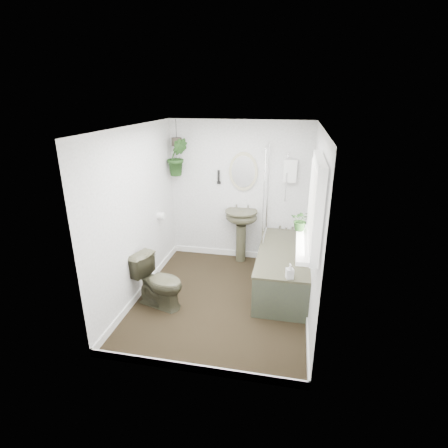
# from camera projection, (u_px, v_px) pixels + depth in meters

# --- Properties ---
(floor) EXTENTS (2.30, 2.80, 0.02)m
(floor) POSITION_uv_depth(u_px,v_px,m) (222.00, 299.00, 4.84)
(floor) COLOR black
(floor) RESTS_ON ground
(ceiling) EXTENTS (2.30, 2.80, 0.02)m
(ceiling) POSITION_uv_depth(u_px,v_px,m) (221.00, 126.00, 4.03)
(ceiling) COLOR white
(ceiling) RESTS_ON ground
(wall_back) EXTENTS (2.30, 0.02, 2.30)m
(wall_back) POSITION_uv_depth(u_px,v_px,m) (239.00, 192.00, 5.73)
(wall_back) COLOR white
(wall_back) RESTS_ON ground
(wall_front) EXTENTS (2.30, 0.02, 2.30)m
(wall_front) POSITION_uv_depth(u_px,v_px,m) (190.00, 273.00, 3.14)
(wall_front) COLOR white
(wall_front) RESTS_ON ground
(wall_left) EXTENTS (0.02, 2.80, 2.30)m
(wall_left) POSITION_uv_depth(u_px,v_px,m) (137.00, 215.00, 4.65)
(wall_left) COLOR white
(wall_left) RESTS_ON ground
(wall_right) EXTENTS (0.02, 2.80, 2.30)m
(wall_right) POSITION_uv_depth(u_px,v_px,m) (315.00, 227.00, 4.22)
(wall_right) COLOR white
(wall_right) RESTS_ON ground
(skirting) EXTENTS (2.30, 2.80, 0.10)m
(skirting) POSITION_uv_depth(u_px,v_px,m) (222.00, 296.00, 4.82)
(skirting) COLOR white
(skirting) RESTS_ON floor
(bathtub) EXTENTS (0.72, 1.72, 0.58)m
(bathtub) POSITION_uv_depth(u_px,v_px,m) (283.00, 269.00, 5.04)
(bathtub) COLOR #3F3E2B
(bathtub) RESTS_ON floor
(bath_screen) EXTENTS (0.04, 0.72, 1.40)m
(bath_screen) POSITION_uv_depth(u_px,v_px,m) (266.00, 193.00, 5.21)
(bath_screen) COLOR silver
(bath_screen) RESTS_ON bathtub
(shower_box) EXTENTS (0.20, 0.10, 0.35)m
(shower_box) POSITION_uv_depth(u_px,v_px,m) (290.00, 171.00, 5.37)
(shower_box) COLOR white
(shower_box) RESTS_ON wall_back
(oval_mirror) EXTENTS (0.46, 0.03, 0.62)m
(oval_mirror) POSITION_uv_depth(u_px,v_px,m) (243.00, 172.00, 5.56)
(oval_mirror) COLOR #B5AD89
(oval_mirror) RESTS_ON wall_back
(wall_sconce) EXTENTS (0.04, 0.04, 0.22)m
(wall_sconce) POSITION_uv_depth(u_px,v_px,m) (219.00, 177.00, 5.66)
(wall_sconce) COLOR black
(wall_sconce) RESTS_ON wall_back
(toilet_roll_holder) EXTENTS (0.11, 0.11, 0.11)m
(toilet_roll_holder) POSITION_uv_depth(u_px,v_px,m) (161.00, 216.00, 5.37)
(toilet_roll_holder) COLOR white
(toilet_roll_holder) RESTS_ON wall_left
(window_recess) EXTENTS (0.08, 1.00, 0.90)m
(window_recess) POSITION_uv_depth(u_px,v_px,m) (316.00, 204.00, 3.41)
(window_recess) COLOR white
(window_recess) RESTS_ON wall_right
(window_sill) EXTENTS (0.18, 1.00, 0.04)m
(window_sill) POSITION_uv_depth(u_px,v_px,m) (305.00, 243.00, 3.57)
(window_sill) COLOR white
(window_sill) RESTS_ON wall_right
(window_blinds) EXTENTS (0.01, 0.86, 0.76)m
(window_blinds) POSITION_uv_depth(u_px,v_px,m) (311.00, 204.00, 3.42)
(window_blinds) COLOR white
(window_blinds) RESTS_ON wall_right
(toilet) EXTENTS (0.77, 0.57, 0.70)m
(toilet) POSITION_uv_depth(u_px,v_px,m) (159.00, 281.00, 4.58)
(toilet) COLOR #3F3E2B
(toilet) RESTS_ON floor
(pedestal_sink) EXTENTS (0.61, 0.56, 0.90)m
(pedestal_sink) POSITION_uv_depth(u_px,v_px,m) (241.00, 236.00, 5.80)
(pedestal_sink) COLOR #3F3E2B
(pedestal_sink) RESTS_ON floor
(sill_plant) EXTENTS (0.23, 0.21, 0.23)m
(sill_plant) POSITION_uv_depth(u_px,v_px,m) (301.00, 220.00, 3.81)
(sill_plant) COLOR black
(sill_plant) RESTS_ON window_sill
(hanging_plant) EXTENTS (0.40, 0.36, 0.60)m
(hanging_plant) POSITION_uv_depth(u_px,v_px,m) (177.00, 157.00, 5.53)
(hanging_plant) COLOR black
(hanging_plant) RESTS_ON ceiling
(soap_bottle) EXTENTS (0.11, 0.11, 0.19)m
(soap_bottle) POSITION_uv_depth(u_px,v_px,m) (290.00, 271.00, 4.17)
(soap_bottle) COLOR black
(soap_bottle) RESTS_ON bathtub
(hanging_pot) EXTENTS (0.16, 0.16, 0.12)m
(hanging_pot) POSITION_uv_depth(u_px,v_px,m) (177.00, 142.00, 5.44)
(hanging_pot) COLOR #3A3228
(hanging_pot) RESTS_ON ceiling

